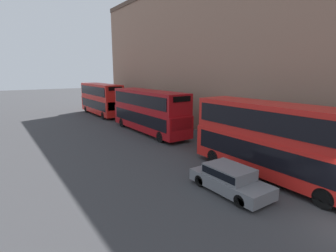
% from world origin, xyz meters
% --- Properties ---
extents(bus_leading, '(2.59, 10.34, 4.40)m').
position_xyz_m(bus_leading, '(1.60, 5.12, 2.42)').
color(bus_leading, red).
rests_on(bus_leading, ground).
extents(bus_second_in_queue, '(2.59, 11.29, 4.32)m').
position_xyz_m(bus_second_in_queue, '(1.60, 19.43, 2.38)').
color(bus_second_in_queue, '#A80F14').
rests_on(bus_second_in_queue, ground).
extents(bus_third_in_queue, '(2.59, 10.57, 4.47)m').
position_xyz_m(bus_third_in_queue, '(1.60, 33.02, 2.46)').
color(bus_third_in_queue, red).
rests_on(bus_third_in_queue, ground).
extents(car_dark_sedan, '(1.88, 4.38, 1.37)m').
position_xyz_m(car_dark_sedan, '(-1.80, 5.20, 0.73)').
color(car_dark_sedan, slate).
rests_on(car_dark_sedan, ground).
extents(pedestrian, '(0.36, 0.36, 1.59)m').
position_xyz_m(pedestrian, '(4.04, 28.84, 0.73)').
color(pedestrian, maroon).
rests_on(pedestrian, ground).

